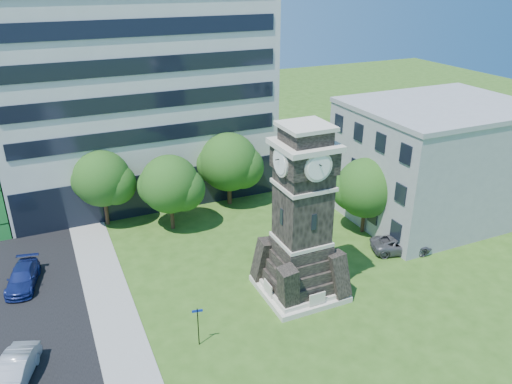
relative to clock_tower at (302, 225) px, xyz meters
name	(u,v)px	position (x,y,z in m)	size (l,w,h in m)	color
ground	(273,318)	(-3.00, -2.00, -5.28)	(160.00, 160.00, 0.00)	#2D5017
sidewalk	(113,311)	(-12.50, 3.00, -5.25)	(3.00, 70.00, 0.06)	gray
clock_tower	(302,225)	(0.00, 0.00, 0.00)	(5.40, 5.40, 12.22)	beige
office_tall	(125,46)	(-6.20, 23.84, 8.94)	(26.20, 15.11, 28.60)	silver
office_low	(435,161)	(16.97, 6.00, -0.07)	(15.20, 12.20, 10.40)	#9A9EA0
car_street_mid	(14,372)	(-18.39, -1.19, -4.55)	(1.55, 4.45, 1.47)	#A4A5AC
car_street_north	(23,277)	(-17.79, 8.73, -4.61)	(1.87, 4.61, 1.34)	navy
car_east_lot	(401,244)	(10.10, 1.40, -4.61)	(2.22, 4.82, 1.34)	#505156
park_bench	(332,277)	(2.60, -0.18, -4.73)	(2.00, 0.53, 1.04)	black
street_sign	(198,322)	(-8.23, -2.41, -3.62)	(0.64, 0.06, 2.65)	black
tree_nw	(103,180)	(-10.66, 15.98, -1.04)	(5.39, 4.90, 6.87)	#332114
tree_nc	(171,186)	(-5.55, 12.83, -1.22)	(5.52, 5.02, 6.74)	#332114
tree_ne	(230,164)	(0.88, 15.49, -1.12)	(6.10, 5.54, 7.10)	#332114
tree_east	(367,190)	(9.31, 5.47, -1.31)	(5.58, 5.07, 6.68)	#332114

